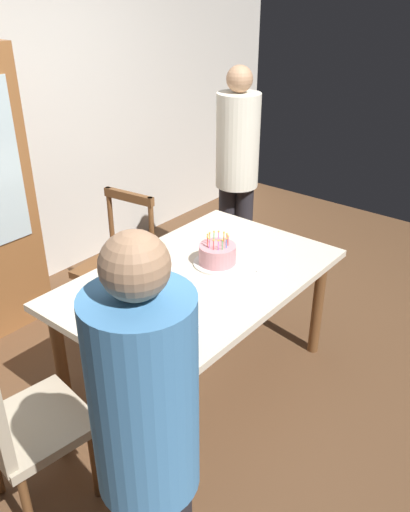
{
  "coord_description": "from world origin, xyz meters",
  "views": [
    {
      "loc": [
        -1.97,
        -1.64,
        2.22
      ],
      "look_at": [
        0.05,
        0.0,
        0.85
      ],
      "focal_mm": 37.01,
      "sensor_mm": 36.0,
      "label": 1
    }
  ],
  "objects_px": {
    "birthday_cake": "(217,255)",
    "plate_near_celebrant": "(177,324)",
    "person_guest": "(237,167)",
    "chair_spindle_back": "(118,267)",
    "dining_table": "(199,288)",
    "person_celebrant": "(147,445)",
    "chair_upholstered": "(15,421)",
    "plate_far_side": "(160,267)"
  },
  "relations": [
    {
      "from": "dining_table",
      "to": "plate_near_celebrant",
      "type": "xyz_separation_m",
      "value": [
        -0.44,
        -0.23,
        0.09
      ]
    },
    {
      "from": "person_celebrant",
      "to": "plate_far_side",
      "type": "bearing_deg",
      "value": 42.27
    },
    {
      "from": "person_celebrant",
      "to": "person_guest",
      "type": "bearing_deg",
      "value": 30.16
    },
    {
      "from": "plate_near_celebrant",
      "to": "chair_spindle_back",
      "type": "bearing_deg",
      "value": 62.23
    },
    {
      "from": "birthday_cake",
      "to": "plate_near_celebrant",
      "type": "xyz_separation_m",
      "value": [
        -0.6,
        -0.23,
        -0.05
      ]
    },
    {
      "from": "chair_upholstered",
      "to": "person_celebrant",
      "type": "relative_size",
      "value": 0.57
    },
    {
      "from": "chair_spindle_back",
      "to": "birthday_cake",
      "type": "bearing_deg",
      "value": -86.83
    },
    {
      "from": "person_celebrant",
      "to": "birthday_cake",
      "type": "bearing_deg",
      "value": 29.92
    },
    {
      "from": "chair_spindle_back",
      "to": "person_celebrant",
      "type": "bearing_deg",
      "value": -129.03
    },
    {
      "from": "birthday_cake",
      "to": "person_guest",
      "type": "xyz_separation_m",
      "value": [
        0.97,
        0.57,
        0.16
      ]
    },
    {
      "from": "plate_far_side",
      "to": "chair_upholstered",
      "type": "distance_m",
      "value": 1.14
    },
    {
      "from": "plate_near_celebrant",
      "to": "person_celebrant",
      "type": "xyz_separation_m",
      "value": [
        -0.75,
        -0.55,
        0.2
      ]
    },
    {
      "from": "plate_near_celebrant",
      "to": "chair_upholstered",
      "type": "relative_size",
      "value": 0.23
    },
    {
      "from": "dining_table",
      "to": "birthday_cake",
      "type": "height_order",
      "value": "birthday_cake"
    },
    {
      "from": "plate_far_side",
      "to": "person_celebrant",
      "type": "relative_size",
      "value": 0.13
    },
    {
      "from": "dining_table",
      "to": "chair_spindle_back",
      "type": "xyz_separation_m",
      "value": [
        0.12,
        0.83,
        -0.2
      ]
    },
    {
      "from": "plate_far_side",
      "to": "person_guest",
      "type": "xyz_separation_m",
      "value": [
        1.22,
        0.34,
        0.22
      ]
    },
    {
      "from": "dining_table",
      "to": "chair_upholstered",
      "type": "bearing_deg",
      "value": 177.48
    },
    {
      "from": "plate_near_celebrant",
      "to": "person_celebrant",
      "type": "height_order",
      "value": "person_celebrant"
    },
    {
      "from": "chair_spindle_back",
      "to": "person_guest",
      "type": "height_order",
      "value": "person_guest"
    },
    {
      "from": "plate_far_side",
      "to": "plate_near_celebrant",
      "type": "bearing_deg",
      "value": -128.28
    },
    {
      "from": "birthday_cake",
      "to": "chair_upholstered",
      "type": "bearing_deg",
      "value": 177.77
    },
    {
      "from": "plate_near_celebrant",
      "to": "chair_spindle_back",
      "type": "xyz_separation_m",
      "value": [
        0.56,
        1.06,
        -0.29
      ]
    },
    {
      "from": "birthday_cake",
      "to": "plate_near_celebrant",
      "type": "distance_m",
      "value": 0.65
    },
    {
      "from": "plate_near_celebrant",
      "to": "person_celebrant",
      "type": "bearing_deg",
      "value": -143.66
    },
    {
      "from": "plate_near_celebrant",
      "to": "plate_far_side",
      "type": "height_order",
      "value": "same"
    },
    {
      "from": "person_celebrant",
      "to": "person_guest",
      "type": "distance_m",
      "value": 2.69
    },
    {
      "from": "chair_upholstered",
      "to": "person_guest",
      "type": "bearing_deg",
      "value": 12.6
    },
    {
      "from": "chair_spindle_back",
      "to": "chair_upholstered",
      "type": "xyz_separation_m",
      "value": [
        -1.31,
        -0.78,
        0.07
      ]
    },
    {
      "from": "plate_near_celebrant",
      "to": "chair_upholstered",
      "type": "xyz_separation_m",
      "value": [
        -0.75,
        0.28,
        -0.22
      ]
    },
    {
      "from": "plate_near_celebrant",
      "to": "plate_far_side",
      "type": "xyz_separation_m",
      "value": [
        0.36,
        0.46,
        0.0
      ]
    },
    {
      "from": "birthday_cake",
      "to": "chair_spindle_back",
      "type": "xyz_separation_m",
      "value": [
        -0.05,
        0.83,
        -0.35
      ]
    },
    {
      "from": "dining_table",
      "to": "person_celebrant",
      "type": "xyz_separation_m",
      "value": [
        -1.19,
        -0.78,
        0.3
      ]
    },
    {
      "from": "birthday_cake",
      "to": "chair_upholstered",
      "type": "xyz_separation_m",
      "value": [
        -1.35,
        0.05,
        -0.27
      ]
    },
    {
      "from": "dining_table",
      "to": "chair_upholstered",
      "type": "relative_size",
      "value": 1.69
    },
    {
      "from": "person_guest",
      "to": "chair_spindle_back",
      "type": "bearing_deg",
      "value": 165.69
    },
    {
      "from": "chair_upholstered",
      "to": "person_celebrant",
      "type": "height_order",
      "value": "person_celebrant"
    },
    {
      "from": "dining_table",
      "to": "chair_upholstered",
      "type": "xyz_separation_m",
      "value": [
        -1.19,
        0.05,
        -0.13
      ]
    },
    {
      "from": "chair_spindle_back",
      "to": "chair_upholstered",
      "type": "height_order",
      "value": "same"
    },
    {
      "from": "plate_near_celebrant",
      "to": "person_celebrant",
      "type": "relative_size",
      "value": 0.13
    },
    {
      "from": "plate_far_side",
      "to": "chair_spindle_back",
      "type": "relative_size",
      "value": 0.23
    },
    {
      "from": "birthday_cake",
      "to": "person_celebrant",
      "type": "distance_m",
      "value": 1.57
    }
  ]
}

